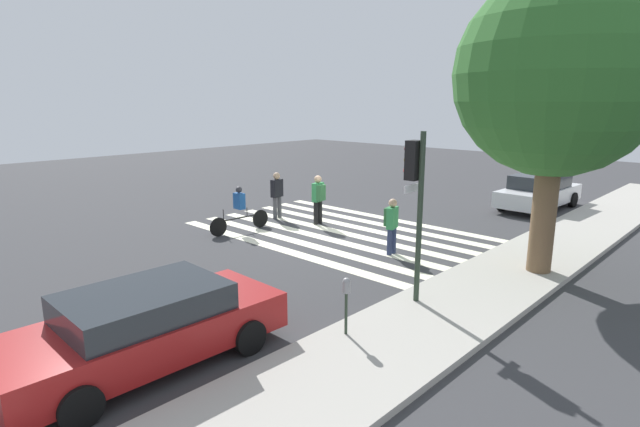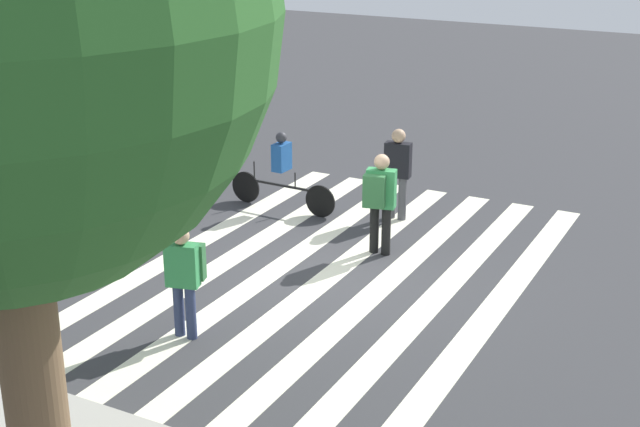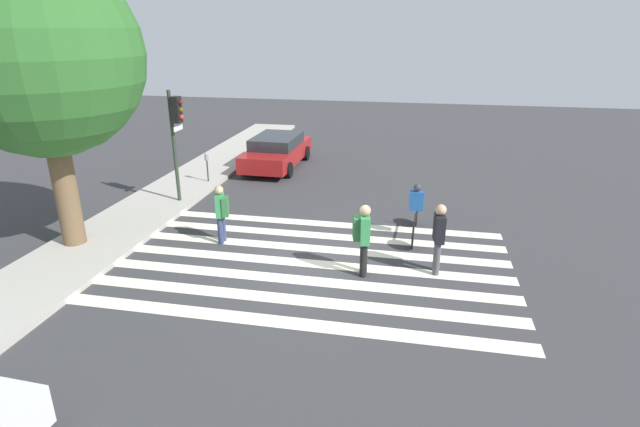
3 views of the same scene
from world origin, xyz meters
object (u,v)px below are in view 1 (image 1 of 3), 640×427
(parking_meter, at_px, (346,294))
(pedestrian_child_with_backpack, at_px, (277,193))
(cyclist_far_lane, at_px, (239,208))
(car_parked_far_curb, at_px, (539,191))
(traffic_light, at_px, (416,186))
(pedestrian_adult_yellow_jacket, at_px, (319,196))
(car_parked_dark_suv, at_px, (146,326))
(pedestrian_adult_blue_shirt, at_px, (391,222))
(street_tree, at_px, (558,76))

(parking_meter, distance_m, pedestrian_child_with_backpack, 10.33)
(pedestrian_child_with_backpack, relative_size, cyclist_far_lane, 0.75)
(pedestrian_child_with_backpack, relative_size, car_parked_far_curb, 0.38)
(traffic_light, relative_size, parking_meter, 3.05)
(pedestrian_adult_yellow_jacket, distance_m, car_parked_dark_suv, 10.48)
(car_parked_far_curb, bearing_deg, pedestrian_adult_blue_shirt, -2.28)
(pedestrian_child_with_backpack, height_order, car_parked_far_curb, pedestrian_child_with_backpack)
(traffic_light, distance_m, pedestrian_child_with_backpack, 9.32)
(pedestrian_adult_blue_shirt, relative_size, pedestrian_adult_yellow_jacket, 0.92)
(parking_meter, relative_size, pedestrian_adult_yellow_jacket, 0.70)
(parking_meter, bearing_deg, car_parked_far_curb, -172.77)
(cyclist_far_lane, bearing_deg, car_parked_dark_suv, 44.73)
(cyclist_far_lane, distance_m, car_parked_far_curb, 12.58)
(parking_meter, bearing_deg, pedestrian_child_with_backpack, -124.49)
(pedestrian_child_with_backpack, xyz_separation_m, car_parked_far_curb, (-8.77, 6.66, -0.27))
(traffic_light, relative_size, cyclist_far_lane, 1.60)
(car_parked_far_curb, bearing_deg, street_tree, 22.92)
(pedestrian_child_with_backpack, relative_size, pedestrian_adult_blue_shirt, 1.07)
(traffic_light, xyz_separation_m, parking_meter, (2.31, 0.06, -1.76))
(street_tree, relative_size, pedestrian_adult_blue_shirt, 4.50)
(pedestrian_child_with_backpack, xyz_separation_m, pedestrian_adult_yellow_jacket, (-0.43, 1.80, 0.05))
(traffic_light, bearing_deg, car_parked_far_curb, -171.73)
(car_parked_far_curb, distance_m, car_parked_dark_suv, 17.65)
(pedestrian_adult_yellow_jacket, distance_m, car_parked_far_curb, 9.66)
(traffic_light, distance_m, cyclist_far_lane, 8.20)
(parking_meter, relative_size, car_parked_dark_suv, 0.26)
(street_tree, bearing_deg, parking_meter, -11.69)
(parking_meter, xyz_separation_m, car_parked_dark_suv, (3.03, -1.91, -0.22))
(car_parked_far_curb, relative_size, car_parked_dark_suv, 0.98)
(cyclist_far_lane, bearing_deg, traffic_light, 83.08)
(pedestrian_adult_blue_shirt, distance_m, car_parked_dark_suv, 8.18)
(pedestrian_child_with_backpack, xyz_separation_m, car_parked_dark_suv, (8.88, 6.60, -0.29))
(pedestrian_adult_yellow_jacket, height_order, cyclist_far_lane, pedestrian_adult_yellow_jacket)
(pedestrian_child_with_backpack, relative_size, car_parked_dark_suv, 0.38)
(traffic_light, height_order, car_parked_dark_suv, traffic_light)
(street_tree, bearing_deg, car_parked_far_curb, -159.49)
(car_parked_dark_suv, bearing_deg, car_parked_far_curb, -178.98)
(pedestrian_adult_yellow_jacket, bearing_deg, traffic_light, -132.70)
(traffic_light, relative_size, pedestrian_adult_blue_shirt, 2.30)
(pedestrian_child_with_backpack, distance_m, pedestrian_adult_yellow_jacket, 1.85)
(car_parked_dark_suv, bearing_deg, pedestrian_adult_blue_shirt, -173.72)
(traffic_light, height_order, pedestrian_child_with_backpack, traffic_light)
(street_tree, xyz_separation_m, car_parked_far_curb, (-8.40, -3.14, -4.31))
(pedestrian_adult_blue_shirt, bearing_deg, cyclist_far_lane, -89.45)
(street_tree, bearing_deg, traffic_light, -19.05)
(street_tree, bearing_deg, pedestrian_adult_blue_shirt, -74.33)
(pedestrian_adult_blue_shirt, bearing_deg, car_parked_dark_suv, -10.27)
(pedestrian_adult_blue_shirt, distance_m, cyclist_far_lane, 5.52)
(parking_meter, bearing_deg, pedestrian_adult_yellow_jacket, -133.10)
(traffic_light, relative_size, pedestrian_child_with_backpack, 2.15)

